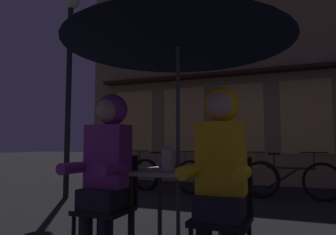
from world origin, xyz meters
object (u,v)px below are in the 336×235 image
(patio_umbrella, at_px, (178,27))
(chair_right, at_px, (223,210))
(bicycle_nearest, at_px, (125,173))
(bicycle_third, at_px, (233,177))
(cafe_table, at_px, (178,181))
(bicycle_second, at_px, (168,175))
(person_left_hooded, at_px, (106,159))
(chair_left, at_px, (109,201))
(bicycle_fourth, at_px, (291,179))
(person_right_hooded, at_px, (221,161))
(lantern, at_px, (168,156))
(street_lamp, at_px, (70,52))
(book, at_px, (171,167))

(patio_umbrella, relative_size, chair_right, 2.66)
(bicycle_nearest, relative_size, bicycle_third, 1.01)
(cafe_table, relative_size, bicycle_third, 0.45)
(bicycle_second, height_order, bicycle_third, same)
(patio_umbrella, relative_size, person_left_hooded, 1.65)
(cafe_table, height_order, chair_left, chair_left)
(chair_left, distance_m, bicycle_fourth, 4.01)
(chair_right, xyz_separation_m, bicycle_third, (-0.59, 3.70, -0.14))
(bicycle_fourth, bearing_deg, person_right_hooded, -96.42)
(patio_umbrella, distance_m, person_right_hooded, 1.37)
(lantern, relative_size, chair_right, 0.27)
(bicycle_third, distance_m, bicycle_fourth, 1.02)
(street_lamp, bearing_deg, person_right_hooded, -35.91)
(bicycle_nearest, xyz_separation_m, bicycle_fourth, (3.40, -0.03, 0.00))
(cafe_table, height_order, lantern, lantern)
(patio_umbrella, height_order, bicycle_second, patio_umbrella)
(patio_umbrella, relative_size, bicycle_nearest, 1.38)
(street_lamp, relative_size, book, 19.40)
(cafe_table, distance_m, chair_right, 0.62)
(bicycle_third, bearing_deg, person_left_hooded, -95.68)
(lantern, bearing_deg, chair_left, -144.82)
(street_lamp, relative_size, bicycle_third, 2.34)
(bicycle_nearest, xyz_separation_m, bicycle_second, (1.07, -0.12, 0.00))
(cafe_table, distance_m, person_left_hooded, 0.67)
(patio_umbrella, distance_m, chair_right, 1.68)
(cafe_table, bearing_deg, bicycle_nearest, 125.99)
(patio_umbrella, height_order, bicycle_third, patio_umbrella)
(person_right_hooded, bearing_deg, bicycle_nearest, 127.62)
(bicycle_second, xyz_separation_m, book, (1.30, -3.17, 0.41))
(bicycle_nearest, bearing_deg, person_right_hooded, -52.38)
(patio_umbrella, xyz_separation_m, chair_right, (0.48, -0.37, -1.57))
(person_left_hooded, bearing_deg, person_right_hooded, 0.00)
(bicycle_nearest, bearing_deg, cafe_table, -54.01)
(bicycle_fourth, bearing_deg, chair_left, -110.29)
(chair_right, relative_size, bicycle_nearest, 0.52)
(book, bearing_deg, chair_right, -13.64)
(lantern, height_order, chair_right, lantern)
(person_left_hooded, xyz_separation_m, street_lamp, (-2.44, 2.46, 1.87))
(bicycle_third, height_order, bicycle_fourth, same)
(person_left_hooded, height_order, bicycle_fourth, person_left_hooded)
(bicycle_nearest, bearing_deg, chair_right, -51.97)
(chair_left, xyz_separation_m, person_left_hooded, (-0.00, -0.06, 0.36))
(person_left_hooded, height_order, person_right_hooded, same)
(patio_umbrella, height_order, person_right_hooded, patio_umbrella)
(chair_right, xyz_separation_m, street_lamp, (-3.40, 2.40, 2.23))
(lantern, distance_m, chair_left, 0.63)
(bicycle_third, relative_size, book, 8.31)
(cafe_table, xyz_separation_m, book, (-0.12, 0.13, 0.11))
(person_right_hooded, height_order, bicycle_nearest, person_right_hooded)
(chair_left, distance_m, chair_right, 0.96)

